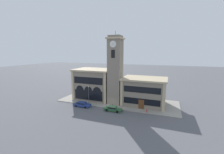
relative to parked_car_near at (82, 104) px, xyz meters
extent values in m
plane|color=#56565B|center=(7.83, 1.48, -0.69)|extent=(300.00, 300.00, 0.00)
cube|color=gray|center=(7.83, 7.86, -0.62)|extent=(35.97, 12.77, 0.15)
cube|color=gray|center=(7.83, 5.79, 8.67)|extent=(3.71, 3.71, 18.72)
cube|color=tan|center=(7.83, 5.79, 18.25)|extent=(4.41, 4.41, 0.45)
cube|color=gray|center=(7.83, 5.79, 18.77)|extent=(3.41, 3.41, 0.60)
cylinder|color=#4C4C51|center=(7.83, 5.79, 19.67)|extent=(0.10, 0.10, 1.20)
cylinder|color=silver|center=(7.83, 3.88, 16.62)|extent=(1.82, 0.10, 1.82)
cylinder|color=black|center=(7.83, 3.81, 16.62)|extent=(0.15, 0.04, 0.15)
cylinder|color=silver|center=(5.92, 5.79, 16.62)|extent=(0.10, 1.82, 1.82)
cylinder|color=black|center=(5.85, 5.79, 16.62)|extent=(0.04, 0.15, 0.15)
cube|color=black|center=(7.83, 3.89, 14.01)|extent=(1.04, 0.10, 2.20)
cube|color=gray|center=(-0.19, 8.09, 3.99)|extent=(11.72, 8.31, 9.36)
cube|color=tan|center=(-0.19, 8.09, 8.90)|extent=(12.42, 9.01, 0.45)
cube|color=tan|center=(-5.70, 3.87, 3.99)|extent=(0.70, 0.16, 9.36)
cube|color=tan|center=(5.32, 3.87, 3.99)|extent=(0.70, 0.16, 9.36)
cube|color=black|center=(-0.19, 3.89, 6.05)|extent=(9.61, 0.10, 2.06)
cube|color=black|center=(-0.19, 3.89, 1.55)|extent=(9.38, 0.10, 3.00)
cylinder|color=black|center=(-3.12, 3.88, 3.05)|extent=(2.58, 0.06, 2.58)
cylinder|color=black|center=(-0.19, 3.88, 3.05)|extent=(2.58, 0.06, 2.58)
cylinder|color=black|center=(2.74, 3.88, 3.05)|extent=(2.58, 0.06, 2.58)
cube|color=gray|center=(15.90, 8.09, 3.02)|extent=(11.83, 8.31, 7.43)
cube|color=tan|center=(15.90, 8.09, 6.96)|extent=(12.53, 9.01, 0.45)
cube|color=tan|center=(10.33, 3.87, 3.02)|extent=(0.70, 0.16, 7.43)
cube|color=tan|center=(21.46, 3.87, 3.02)|extent=(0.70, 0.16, 7.43)
cube|color=black|center=(15.90, 3.89, 4.66)|extent=(9.70, 0.10, 1.63)
cube|color=#5B3319|center=(15.90, 3.88, 0.64)|extent=(1.50, 0.12, 2.68)
cube|color=black|center=(15.90, 3.89, 1.45)|extent=(9.70, 0.10, 1.66)
cube|color=navy|center=(0.06, 0.00, -0.19)|extent=(4.82, 1.84, 0.68)
cube|color=navy|center=(-0.13, 0.00, 0.39)|extent=(2.32, 1.64, 0.48)
cube|color=black|center=(-0.13, 0.00, 0.39)|extent=(2.23, 1.68, 0.36)
cylinder|color=black|center=(1.56, 0.79, -0.39)|extent=(0.61, 0.22, 0.60)
cylinder|color=black|center=(1.55, -0.80, -0.39)|extent=(0.61, 0.22, 0.60)
cylinder|color=black|center=(-1.42, 0.80, -0.39)|extent=(0.61, 0.22, 0.60)
cylinder|color=black|center=(-1.43, -0.79, -0.39)|extent=(0.61, 0.22, 0.60)
cube|color=#285633|center=(9.32, 0.00, -0.19)|extent=(4.57, 1.78, 0.60)
cube|color=#285633|center=(9.14, 0.00, 0.35)|extent=(2.20, 1.59, 0.49)
cube|color=black|center=(9.14, 0.00, 0.35)|extent=(2.11, 1.63, 0.37)
cylinder|color=black|center=(10.73, 0.76, -0.34)|extent=(0.72, 0.22, 0.71)
cylinder|color=black|center=(10.73, -0.78, -0.34)|extent=(0.72, 0.22, 0.71)
cylinder|color=black|center=(7.91, 0.78, -0.34)|extent=(0.72, 0.22, 0.71)
cylinder|color=black|center=(7.90, -0.76, -0.34)|extent=(0.72, 0.22, 0.71)
cylinder|color=#4C4C51|center=(1.03, 1.98, 2.00)|extent=(0.12, 0.12, 5.08)
sphere|color=silver|center=(1.03, 1.98, 4.72)|extent=(0.36, 0.36, 0.36)
cylinder|color=black|center=(8.49, 2.00, -0.09)|extent=(0.18, 0.18, 0.90)
sphere|color=black|center=(8.49, 2.00, 0.44)|extent=(0.16, 0.16, 0.16)
cylinder|color=red|center=(17.66, 1.96, -0.19)|extent=(0.22, 0.22, 0.70)
sphere|color=red|center=(17.66, 1.96, 0.23)|extent=(0.19, 0.19, 0.19)
camera|label=1|loc=(22.21, -34.60, 14.43)|focal=24.00mm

